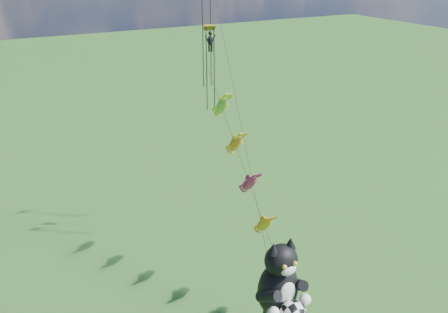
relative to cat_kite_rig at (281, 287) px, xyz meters
name	(u,v)px	position (x,y,z in m)	size (l,w,h in m)	color
cat_kite_rig	(281,287)	(0.00, 0.00, 0.00)	(2.90, 4.28, 12.31)	brown
fish_windsock_rig	(249,184)	(4.04, 10.15, 0.44)	(0.93, 15.97, 17.50)	brown
parafoil_rig	(212,46)	(4.73, 17.81, 9.47)	(2.90, 17.45, 26.43)	brown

